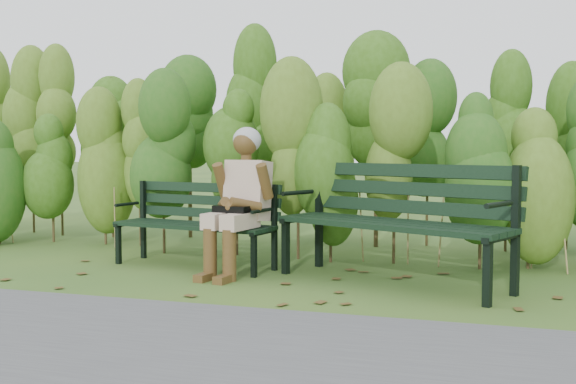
# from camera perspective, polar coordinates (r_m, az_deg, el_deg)

# --- Properties ---
(ground) EXTENTS (80.00, 80.00, 0.00)m
(ground) POSITION_cam_1_polar(r_m,az_deg,el_deg) (5.74, -1.03, -7.71)
(ground) COLOR #335923
(footpath) EXTENTS (60.00, 2.50, 0.01)m
(footpath) POSITION_cam_1_polar(r_m,az_deg,el_deg) (3.78, -11.71, -13.88)
(footpath) COLOR #474749
(footpath) RESTS_ON ground
(hedge_band) EXTENTS (11.04, 1.67, 2.42)m
(hedge_band) POSITION_cam_1_polar(r_m,az_deg,el_deg) (7.42, 3.42, 4.66)
(hedge_band) COLOR #47381E
(hedge_band) RESTS_ON ground
(leaf_litter) EXTENTS (5.97, 2.07, 0.01)m
(leaf_litter) POSITION_cam_1_polar(r_m,az_deg,el_deg) (5.52, -4.28, -8.17)
(leaf_litter) COLOR brown
(leaf_litter) RESTS_ON ground
(bench_left) EXTENTS (1.67, 0.79, 0.80)m
(bench_left) POSITION_cam_1_polar(r_m,az_deg,el_deg) (6.56, -7.54, -2.12)
(bench_left) COLOR black
(bench_left) RESTS_ON ground
(bench_right) EXTENTS (2.11, 1.43, 1.01)m
(bench_right) POSITION_cam_1_polar(r_m,az_deg,el_deg) (5.77, 9.32, -1.72)
(bench_right) COLOR black
(bench_right) RESTS_ON ground
(seated_woman) EXTENTS (0.59, 0.86, 1.33)m
(seated_woman) POSITION_cam_1_polar(r_m,az_deg,el_deg) (6.09, -4.11, -0.12)
(seated_woman) COLOR #BDA290
(seated_woman) RESTS_ON ground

